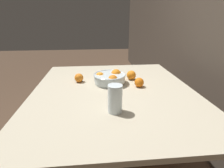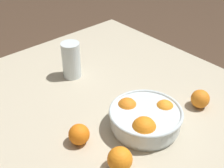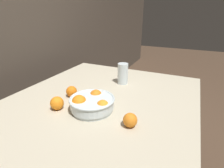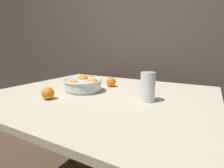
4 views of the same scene
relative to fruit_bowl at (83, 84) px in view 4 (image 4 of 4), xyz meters
name	(u,v)px [view 4 (image 4 of 4)]	position (x,y,z in m)	size (l,w,h in m)	color
back_wall	(148,22)	(0.13, 0.91, 0.50)	(8.00, 0.05, 2.60)	#4C4238
dining_table	(102,103)	(0.13, 0.02, -0.11)	(1.35, 1.16, 0.75)	#B7AD93
fruit_bowl	(83,84)	(0.00, 0.00, 0.00)	(0.26, 0.26, 0.10)	silver
juice_glass	(148,88)	(0.45, -0.01, 0.03)	(0.08, 0.08, 0.16)	#F4A314
orange_loose_near_bowl	(111,82)	(0.10, 0.21, -0.01)	(0.07, 0.07, 0.07)	orange
orange_loose_front	(48,93)	(-0.05, -0.25, -0.01)	(0.07, 0.07, 0.07)	orange
orange_loose_aside	(91,80)	(-0.07, 0.19, -0.01)	(0.08, 0.08, 0.08)	orange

